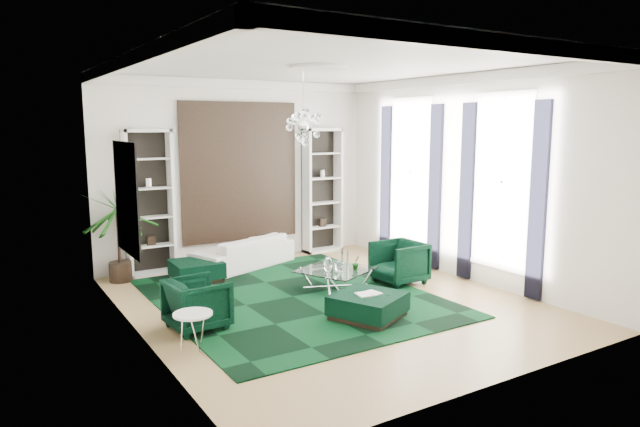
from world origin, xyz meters
TOP-DOWN VIEW (x-y plane):
  - floor at (0.00, 0.00)m, footprint 6.00×7.00m
  - ceiling at (0.00, 0.00)m, footprint 6.00×7.00m
  - wall_back at (0.00, 3.51)m, footprint 6.00×0.02m
  - wall_front at (0.00, -3.51)m, footprint 6.00×0.02m
  - wall_left at (-3.01, 0.00)m, footprint 0.02×7.00m
  - wall_right at (3.01, 0.00)m, footprint 0.02×7.00m
  - crown_molding at (0.00, 0.00)m, footprint 6.00×7.00m
  - ceiling_medallion at (0.00, 0.30)m, footprint 0.90×0.90m
  - tapestry at (0.00, 3.46)m, footprint 2.50×0.06m
  - shelving_left at (-1.95, 3.31)m, footprint 0.90×0.38m
  - shelving_right at (1.95, 3.31)m, footprint 0.90×0.38m
  - painting at (-2.97, 0.60)m, footprint 0.04×1.30m
  - window_near at (2.99, -0.90)m, footprint 0.03×1.10m
  - curtain_near_a at (2.96, -1.68)m, footprint 0.07×0.30m
  - curtain_near_b at (2.96, -0.12)m, footprint 0.07×0.30m
  - window_far at (2.99, 1.50)m, footprint 0.03×1.10m
  - curtain_far_a at (2.96, 0.72)m, footprint 0.07×0.30m
  - curtain_far_b at (2.96, 2.28)m, footprint 0.07×0.30m
  - rug at (-0.37, 0.52)m, footprint 4.20×5.00m
  - sofa at (-0.23, 2.85)m, footprint 2.35×1.56m
  - armchair_left at (-2.23, -0.04)m, footprint 0.86×0.84m
  - armchair_right at (1.73, 0.30)m, footprint 0.86×0.83m
  - coffee_table at (0.48, 0.52)m, footprint 1.46×1.46m
  - ottoman_side at (-1.39, 2.36)m, footprint 0.89×0.89m
  - ottoman_front at (0.08, -0.98)m, footprint 1.25×1.25m
  - book at (0.08, -0.98)m, footprint 0.37×0.25m
  - side_table at (-2.55, -0.78)m, footprint 0.65×0.65m
  - palm at (-2.60, 3.09)m, footprint 1.70×1.70m
  - chandelier at (-0.12, 0.57)m, footprint 0.82×0.82m
  - table_plant at (0.76, 0.29)m, footprint 0.18×0.16m

SIDE VIEW (x-z plane):
  - floor at x=0.00m, z-range -0.02..0.00m
  - rug at x=-0.37m, z-range 0.00..0.02m
  - ottoman_front at x=0.08m, z-range 0.00..0.38m
  - coffee_table at x=0.48m, z-range 0.00..0.38m
  - ottoman_side at x=-1.39m, z-range 0.00..0.38m
  - side_table at x=-2.55m, z-range 0.00..0.49m
  - sofa at x=-0.23m, z-range 0.00..0.64m
  - armchair_left at x=-2.23m, z-range 0.00..0.73m
  - armchair_right at x=1.73m, z-range 0.00..0.77m
  - book at x=0.08m, z-range 0.38..0.40m
  - table_plant at x=0.76m, z-range 0.38..0.64m
  - palm at x=-2.60m, z-range 0.00..2.22m
  - shelving_left at x=-1.95m, z-range 0.00..2.80m
  - shelving_right at x=1.95m, z-range 0.00..2.80m
  - curtain_near_a at x=2.96m, z-range 0.02..3.27m
  - curtain_near_b at x=2.96m, z-range 0.02..3.27m
  - curtain_far_a at x=2.96m, z-range 0.02..3.27m
  - curtain_far_b at x=2.96m, z-range 0.02..3.27m
  - painting at x=-2.97m, z-range 1.05..2.65m
  - wall_back at x=0.00m, z-range 0.00..3.80m
  - wall_front at x=0.00m, z-range 0.00..3.80m
  - wall_left at x=-3.01m, z-range 0.00..3.80m
  - wall_right at x=3.01m, z-range 0.00..3.80m
  - tapestry at x=0.00m, z-range 0.50..3.30m
  - window_near at x=2.99m, z-range 0.45..3.35m
  - window_far at x=2.99m, z-range 0.45..3.35m
  - chandelier at x=-0.12m, z-range 2.53..3.17m
  - crown_molding at x=0.00m, z-range 3.61..3.79m
  - ceiling_medallion at x=0.00m, z-range 3.75..3.79m
  - ceiling at x=0.00m, z-range 3.80..3.82m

